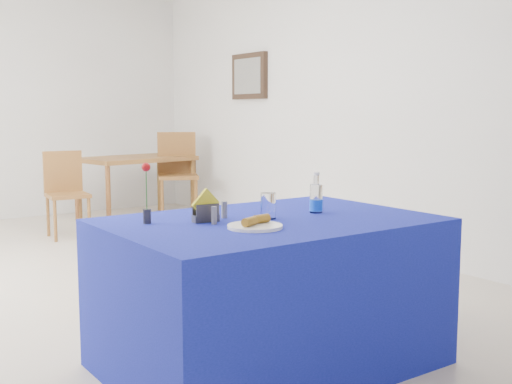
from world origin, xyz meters
TOP-DOWN VIEW (x-y plane):
  - floor at (0.00, 0.00)m, footprint 7.00×7.00m
  - room_shell at (0.00, 0.00)m, footprint 7.00×7.00m
  - picture_frame at (2.47, 1.60)m, footprint 0.06×0.64m
  - picture_art at (2.44, 1.60)m, footprint 0.02×0.52m
  - plate at (-0.08, -2.15)m, footprint 0.26×0.26m
  - drinking_glass at (0.12, -1.97)m, footprint 0.08×0.08m
  - salt_shaker at (-0.19, -1.96)m, footprint 0.03×0.03m
  - pepper_shaker at (-0.05, -1.83)m, footprint 0.03×0.03m
  - blue_table at (0.12, -1.98)m, footprint 1.60×1.10m
  - water_bottle at (0.45, -1.96)m, footprint 0.07×0.07m
  - napkin_holder at (-0.18, -1.88)m, footprint 0.15×0.07m
  - rose_vase at (-0.44, -1.75)m, footprint 0.04×0.04m
  - oak_table at (1.50, 2.63)m, footprint 1.42×1.03m
  - chair_bg_left at (0.43, 2.01)m, footprint 0.43×0.43m
  - chair_bg_right at (1.95, 2.40)m, footprint 0.62×0.62m
  - banana_pieces at (-0.07, -2.14)m, footprint 0.18×0.10m

SIDE VIEW (x-z plane):
  - floor at x=0.00m, z-range 0.00..0.00m
  - blue_table at x=0.12m, z-range 0.00..0.76m
  - chair_bg_left at x=0.43m, z-range 0.07..0.96m
  - chair_bg_right at x=1.95m, z-range 0.08..1.13m
  - oak_table at x=1.50m, z-range 0.30..1.06m
  - plate at x=-0.08m, z-range 0.76..0.77m
  - banana_pieces at x=-0.07m, z-range 0.77..0.82m
  - salt_shaker at x=-0.19m, z-range 0.76..0.84m
  - pepper_shaker at x=-0.05m, z-range 0.76..0.84m
  - napkin_holder at x=-0.18m, z-range 0.73..0.89m
  - drinking_glass at x=0.12m, z-range 0.76..0.89m
  - water_bottle at x=0.45m, z-range 0.72..0.94m
  - rose_vase at x=-0.44m, z-range 0.75..1.04m
  - picture_frame at x=2.47m, z-range 1.44..1.96m
  - picture_art at x=2.44m, z-range 1.50..1.90m
  - room_shell at x=0.00m, z-range -1.75..5.25m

